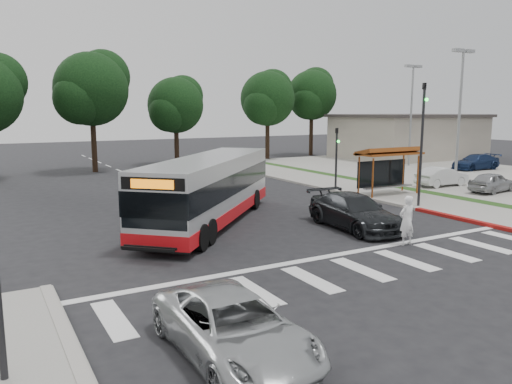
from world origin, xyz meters
TOP-DOWN VIEW (x-y plane):
  - ground at (0.00, 0.00)m, footprint 140.00×140.00m
  - sidewalk_east at (11.00, 8.00)m, footprint 4.00×40.00m
  - curb_east at (9.00, 8.00)m, footprint 0.30×40.00m
  - curb_east_red at (9.00, -2.00)m, footprint 0.32×6.00m
  - parking_lot at (23.00, 10.00)m, footprint 18.00×36.00m
  - commercial_building at (30.00, 22.00)m, footprint 14.00×10.00m
  - building_roof_cap at (30.00, 22.00)m, footprint 14.60×10.60m
  - crosswalk_ladder at (0.00, -5.00)m, footprint 18.00×2.60m
  - bus_shelter at (10.80, 5.10)m, footprint 4.20×1.60m
  - traffic_signal_ne_tall at (9.60, 1.49)m, footprint 0.18×0.37m
  - traffic_signal_ne_short at (9.60, 8.49)m, footprint 0.18×0.37m
  - lot_light_front at (18.00, 6.00)m, footprint 1.90×0.35m
  - lot_light_mid at (24.00, 16.00)m, footprint 1.90×0.35m
  - tree_ne_a at (16.08, 28.06)m, footprint 6.16×5.74m
  - tree_ne_b at (23.08, 30.06)m, footprint 6.16×5.74m
  - tree_north_a at (-1.92, 26.07)m, footprint 6.60×6.15m
  - tree_north_b at (6.07, 28.06)m, footprint 5.72×5.33m
  - transit_bus at (-1.52, 3.59)m, footprint 9.85×10.28m
  - pedestrian at (3.50, -3.52)m, footprint 0.70×0.47m
  - dark_sedan at (3.53, -0.44)m, footprint 2.49×5.32m
  - silver_suv_south at (-6.26, -8.17)m, footprint 2.21×4.76m
  - parked_car_0 at (17.08, 2.53)m, footprint 3.82×1.94m
  - parked_car_1 at (16.43, 5.81)m, footprint 3.86×1.43m
  - parked_car_3 at (26.54, 10.87)m, footprint 4.61×2.05m

SIDE VIEW (x-z plane):
  - ground at x=0.00m, z-range 0.00..0.00m
  - crosswalk_ladder at x=0.00m, z-range 0.00..0.01m
  - parking_lot at x=23.00m, z-range 0.00..0.10m
  - sidewalk_east at x=11.00m, z-range 0.00..0.12m
  - curb_east at x=9.00m, z-range 0.00..0.15m
  - curb_east_red at x=9.00m, z-range 0.00..0.15m
  - silver_suv_south at x=-6.26m, z-range 0.00..1.32m
  - parked_car_0 at x=17.08m, z-range 0.10..1.35m
  - parked_car_1 at x=16.43m, z-range 0.10..1.36m
  - dark_sedan at x=3.53m, z-range 0.00..1.50m
  - parked_car_3 at x=26.54m, z-range 0.10..1.42m
  - pedestrian at x=3.50m, z-range 0.00..1.92m
  - transit_bus at x=-1.52m, z-range 0.00..3.02m
  - commercial_building at x=30.00m, z-range 0.00..4.40m
  - bus_shelter at x=10.80m, z-range 0.92..3.78m
  - traffic_signal_ne_short at x=9.60m, z-range 0.48..4.48m
  - traffic_signal_ne_tall at x=9.60m, z-range 0.63..7.13m
  - building_roof_cap at x=30.00m, z-range 4.40..4.70m
  - tree_north_b at x=6.07m, z-range 1.45..9.88m
  - lot_light_front at x=18.00m, z-range 1.40..10.41m
  - lot_light_mid at x=24.00m, z-range 1.40..10.41m
  - tree_ne_a at x=16.08m, z-range 1.74..11.04m
  - tree_ne_b at x=23.08m, z-range 1.91..11.93m
  - tree_north_a at x=-1.92m, z-range 1.84..12.01m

